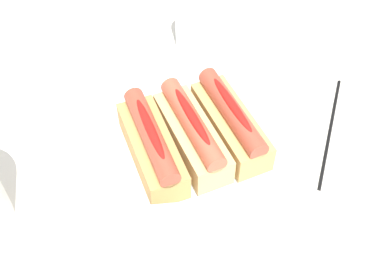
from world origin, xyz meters
name	(u,v)px	position (x,y,z in m)	size (l,w,h in m)	color
ground_plane	(200,173)	(0.00, 0.00, 0.00)	(2.40, 2.40, 0.00)	silver
serving_bowl	(192,153)	(0.02, 0.01, 0.02)	(0.32, 0.32, 0.03)	white
hotdog_front	(231,122)	(0.03, -0.05, 0.06)	(0.16, 0.09, 0.06)	tan
hotdog_back	(192,133)	(0.02, 0.01, 0.06)	(0.16, 0.08, 0.06)	#DBB270
hotdog_side	(152,145)	(0.01, 0.06, 0.06)	(0.16, 0.08, 0.06)	tan
water_glass	(196,24)	(0.27, -0.04, 0.04)	(0.07, 0.07, 0.09)	white
chopstick_near	(330,130)	(0.04, -0.20, 0.00)	(0.01, 0.01, 0.22)	black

